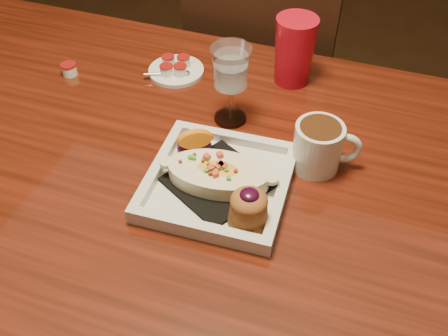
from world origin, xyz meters
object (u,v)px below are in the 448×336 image
(chair_far, at_px, (264,84))
(goblet, at_px, (231,72))
(plate, at_px, (222,182))
(table, at_px, (180,197))
(red_tumbler, at_px, (294,51))
(coffee_mug, at_px, (320,145))
(saucer, at_px, (175,69))

(chair_far, distance_m, goblet, 0.60)
(plate, bearing_deg, table, 154.89)
(red_tumbler, bearing_deg, chair_far, 114.23)
(coffee_mug, xyz_separation_m, saucer, (-0.36, 0.19, -0.04))
(table, distance_m, red_tumbler, 0.39)
(saucer, bearing_deg, goblet, -33.44)
(chair_far, height_order, goblet, chair_far)
(coffee_mug, bearing_deg, plate, -154.29)
(chair_far, distance_m, plate, 0.73)
(coffee_mug, xyz_separation_m, red_tumbler, (-0.11, 0.25, 0.02))
(plate, height_order, saucer, plate)
(saucer, relative_size, red_tumbler, 0.84)
(plate, distance_m, red_tumbler, 0.38)
(chair_far, xyz_separation_m, coffee_mug, (0.25, -0.55, 0.29))
(chair_far, xyz_separation_m, goblet, (0.05, -0.48, 0.36))
(table, distance_m, coffee_mug, 0.30)
(coffee_mug, height_order, goblet, goblet)
(table, height_order, chair_far, chair_far)
(chair_far, bearing_deg, red_tumbler, 114.23)
(goblet, relative_size, saucer, 1.31)
(table, bearing_deg, coffee_mug, 17.71)
(plate, height_order, coffee_mug, coffee_mug)
(goblet, bearing_deg, chair_far, 96.27)
(table, xyz_separation_m, plate, (0.10, -0.04, 0.12))
(coffee_mug, height_order, red_tumbler, red_tumbler)
(goblet, height_order, saucer, goblet)
(goblet, height_order, red_tumbler, goblet)
(table, distance_m, plate, 0.17)
(coffee_mug, bearing_deg, chair_far, 99.30)
(plate, xyz_separation_m, goblet, (-0.05, 0.20, 0.09))
(plate, distance_m, goblet, 0.22)
(table, bearing_deg, red_tumbler, 67.60)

